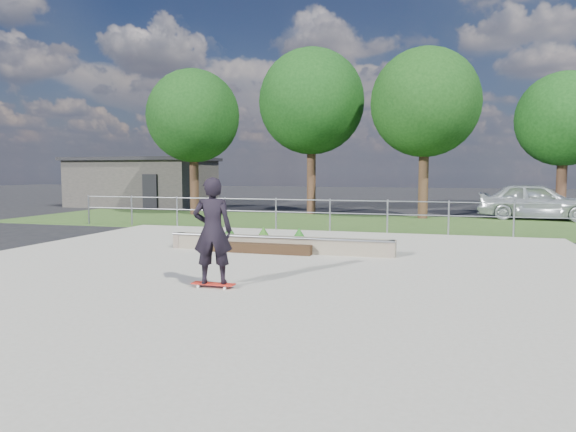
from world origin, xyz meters
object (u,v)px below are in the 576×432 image
object	(u,v)px
grind_ledge	(279,244)
parked_car	(536,201)
skateboarder	(213,231)
planter_bed	(261,243)

from	to	relation	value
grind_ledge	parked_car	size ratio (longest dim) A/B	1.22
skateboarder	parked_car	world-z (taller)	skateboarder
skateboarder	parked_car	distance (m)	18.53
skateboarder	parked_car	size ratio (longest dim) A/B	0.41
grind_ledge	planter_bed	world-z (taller)	planter_bed
planter_bed	skateboarder	world-z (taller)	skateboarder
grind_ledge	planter_bed	bearing A→B (deg)	164.36
grind_ledge	skateboarder	bearing A→B (deg)	-88.95
skateboarder	planter_bed	bearing A→B (deg)	98.13
planter_bed	grind_ledge	bearing A→B (deg)	-15.64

